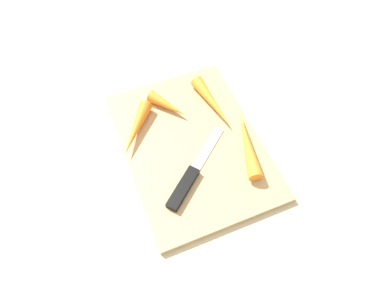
# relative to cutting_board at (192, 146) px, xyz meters

# --- Properties ---
(ground_plane) EXTENTS (1.40, 1.40, 0.00)m
(ground_plane) POSITION_rel_cutting_board_xyz_m (0.00, 0.00, -0.01)
(ground_plane) COLOR #C6B793
(cutting_board) EXTENTS (0.36, 0.26, 0.01)m
(cutting_board) POSITION_rel_cutting_board_xyz_m (0.00, 0.00, 0.00)
(cutting_board) COLOR tan
(cutting_board) RESTS_ON ground_plane
(knife) EXTENTS (0.14, 0.17, 0.01)m
(knife) POSITION_rel_cutting_board_xyz_m (0.08, -0.04, 0.01)
(knife) COLOR #B7B7BC
(knife) RESTS_ON cutting_board
(carrot_shortest) EXTENTS (0.09, 0.07, 0.03)m
(carrot_shortest) POSITION_rel_cutting_board_xyz_m (-0.10, -0.01, 0.02)
(carrot_shortest) COLOR orange
(carrot_shortest) RESTS_ON cutting_board
(carrot_long) EXTENTS (0.14, 0.04, 0.03)m
(carrot_long) POSITION_rel_cutting_board_xyz_m (-0.07, 0.07, 0.02)
(carrot_long) COLOR orange
(carrot_long) RESTS_ON cutting_board
(carrot_short) EXTENTS (0.12, 0.10, 0.03)m
(carrot_short) POSITION_rel_cutting_board_xyz_m (-0.07, -0.09, 0.02)
(carrot_short) COLOR orange
(carrot_short) RESTS_ON cutting_board
(carrot_longest) EXTENTS (0.15, 0.06, 0.03)m
(carrot_longest) POSITION_rel_cutting_board_xyz_m (0.05, 0.10, 0.02)
(carrot_longest) COLOR orange
(carrot_longest) RESTS_ON cutting_board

